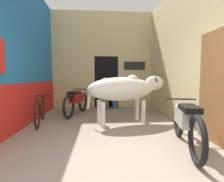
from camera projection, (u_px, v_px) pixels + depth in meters
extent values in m
plane|color=gray|center=(112.00, 174.00, 2.22)|extent=(30.00, 30.00, 0.00)
cube|color=#236BAD|center=(21.00, 49.00, 4.40)|extent=(0.18, 5.01, 3.86)
cube|color=red|center=(28.00, 104.00, 4.52)|extent=(0.03, 5.01, 1.08)
cube|color=#D1BC84|center=(102.00, 34.00, 7.06)|extent=(4.02, 0.18, 1.78)
cube|color=#D1BC84|center=(74.00, 82.00, 7.12)|extent=(1.68, 0.18, 2.08)
cube|color=#D1BC84|center=(134.00, 82.00, 7.31)|extent=(1.38, 0.18, 2.08)
cube|color=black|center=(106.00, 82.00, 7.58)|extent=(0.96, 0.90, 2.08)
cube|color=black|center=(135.00, 66.00, 7.15)|extent=(0.86, 0.03, 0.32)
cube|color=#D1BC84|center=(182.00, 51.00, 4.72)|extent=(0.18, 5.01, 3.86)
cube|color=brown|center=(217.00, 87.00, 3.18)|extent=(0.05, 1.00, 2.10)
ellipsoid|color=silver|center=(121.00, 89.00, 4.60)|extent=(1.94, 1.12, 0.62)
ellipsoid|color=silver|center=(132.00, 79.00, 4.69)|extent=(0.35, 0.33, 0.23)
cylinder|color=silver|center=(149.00, 87.00, 4.88)|extent=(0.47, 0.39, 0.41)
ellipsoid|color=silver|center=(154.00, 83.00, 4.93)|extent=(0.61, 0.48, 0.40)
cylinder|color=silver|center=(89.00, 98.00, 4.32)|extent=(0.13, 0.08, 0.56)
cylinder|color=silver|center=(137.00, 109.00, 5.01)|extent=(0.11, 0.11, 0.62)
cylinder|color=silver|center=(143.00, 112.00, 4.67)|extent=(0.11, 0.11, 0.62)
cylinder|color=silver|center=(99.00, 112.00, 4.62)|extent=(0.11, 0.11, 0.62)
cylinder|color=silver|center=(103.00, 115.00, 4.29)|extent=(0.11, 0.11, 0.62)
cone|color=#473D33|center=(150.00, 78.00, 5.04)|extent=(0.11, 0.17, 0.23)
cone|color=#473D33|center=(156.00, 78.00, 4.77)|extent=(0.11, 0.17, 0.23)
torus|color=black|center=(197.00, 140.00, 2.43)|extent=(0.25, 0.71, 0.71)
torus|color=black|center=(178.00, 119.00, 3.64)|extent=(0.25, 0.71, 0.71)
cube|color=#9E9993|center=(186.00, 117.00, 3.02)|extent=(0.43, 0.72, 0.28)
cube|color=black|center=(189.00, 108.00, 2.83)|extent=(0.38, 0.58, 0.09)
cylinder|color=black|center=(180.00, 99.00, 3.47)|extent=(0.57, 0.17, 0.03)
sphere|color=silver|center=(179.00, 106.00, 3.56)|extent=(0.15, 0.15, 0.15)
torus|color=black|center=(69.00, 107.00, 5.19)|extent=(0.27, 0.72, 0.73)
torus|color=black|center=(83.00, 101.00, 6.35)|extent=(0.27, 0.72, 0.73)
cube|color=maroon|center=(76.00, 98.00, 5.75)|extent=(0.44, 0.70, 0.28)
cube|color=black|center=(74.00, 93.00, 5.56)|extent=(0.39, 0.57, 0.09)
cylinder|color=black|center=(81.00, 89.00, 6.18)|extent=(0.57, 0.18, 0.03)
sphere|color=silver|center=(82.00, 93.00, 6.28)|extent=(0.15, 0.15, 0.15)
torus|color=black|center=(37.00, 114.00, 4.14)|extent=(0.17, 0.71, 0.71)
torus|color=black|center=(43.00, 107.00, 5.10)|extent=(0.17, 0.71, 0.71)
cylinder|color=red|center=(40.00, 100.00, 4.60)|extent=(0.18, 0.81, 0.03)
cylinder|color=black|center=(42.00, 96.00, 4.99)|extent=(0.44, 0.11, 0.03)
cube|color=brown|center=(105.00, 104.00, 6.64)|extent=(0.29, 0.14, 0.43)
cube|color=brown|center=(105.00, 97.00, 6.71)|extent=(0.29, 0.32, 0.11)
cube|color=maroon|center=(105.00, 90.00, 6.76)|extent=(0.42, 0.20, 0.55)
sphere|color=tan|center=(105.00, 80.00, 6.73)|extent=(0.20, 0.20, 0.20)
cylinder|color=#2856B2|center=(115.00, 103.00, 7.02)|extent=(0.23, 0.23, 0.40)
cylinder|color=#2856B2|center=(115.00, 98.00, 7.00)|extent=(0.33, 0.33, 0.04)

